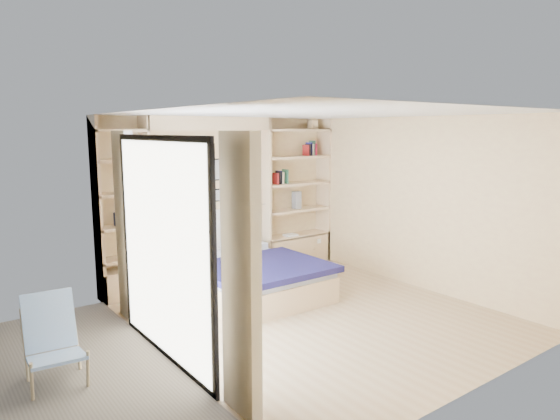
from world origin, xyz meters
TOP-DOWN VIEW (x-y plane):
  - ground at (0.00, 0.00)m, footprint 4.50×4.50m
  - room_shell at (-0.39, 1.52)m, footprint 4.50×4.50m
  - bed at (-0.21, 1.16)m, footprint 1.69×2.13m
  - photo_gallery at (-0.45, 2.22)m, footprint 1.48×0.02m
  - reading_lamps at (-0.30, 2.00)m, footprint 1.92×0.12m
  - shelf_decor at (1.13, 2.07)m, footprint 3.56×0.23m
  - deck_chair at (-3.00, 0.20)m, footprint 0.55×0.84m

SIDE VIEW (x-z plane):
  - ground at x=0.00m, z-range 0.00..0.00m
  - bed at x=-0.21m, z-range -0.26..0.81m
  - deck_chair at x=-3.00m, z-range -0.02..0.78m
  - room_shell at x=-0.39m, z-range -1.17..3.33m
  - reading_lamps at x=-0.30m, z-range 1.03..1.17m
  - photo_gallery at x=-0.45m, z-range 1.19..2.01m
  - shelf_decor at x=1.13m, z-range 0.68..2.71m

